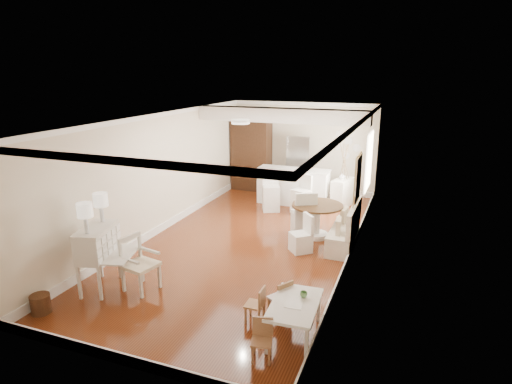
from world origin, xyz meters
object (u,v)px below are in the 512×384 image
Objects in this scene: kids_chair_c at (262,341)px; sideboard at (342,193)px; slip_chair_near at (301,233)px; pantry_cabinet at (251,154)px; bar_stool_right at (301,194)px; slip_chair_far at (304,213)px; fridge at (309,166)px; gustavian_armchair at (140,264)px; bar_stool_left at (271,191)px; secretary_bureau at (99,258)px; kids_chair_a at (255,304)px; breakfast_counter at (293,186)px; wicker_basket at (41,304)px; kids_table at (294,320)px; kids_chair_b at (280,297)px; dining_table at (317,221)px.

kids_chair_c is 0.69× the size of sideboard.
pantry_cabinet is (-2.80, 4.29, 0.74)m from slip_chair_near.
bar_stool_right is 0.45× the size of pantry_cabinet.
fridge is at bearing -105.42° from slip_chair_far.
bar_stool_left reaches higher than gustavian_armchair.
secretary_bureau is 1.99× the size of kids_chair_a.
sideboard is (3.18, 6.26, -0.18)m from secretary_bureau.
kids_chair_c is at bearing -77.34° from breakfast_counter.
pantry_cabinet is 3.27m from sideboard.
kids_table is (3.95, 0.81, 0.12)m from wicker_basket.
bar_stool_right is at bearing -136.75° from kids_chair_b.
kids_chair_b reaches higher than wicker_basket.
secretary_bureau is at bearing -106.69° from breakfast_counter.
kids_table is 0.53× the size of breakfast_counter.
kids_chair_a is at bearing -40.48° from slip_chair_near.
slip_chair_near is 5.17m from pantry_cabinet.
wicker_basket is 0.29× the size of slip_chair_far.
slip_chair_near is at bearing 103.31° from kids_table.
slip_chair_near is 2.83m from bar_stool_left.
secretary_bureau is 4.03m from slip_chair_near.
dining_table is 0.57× the size of breakfast_counter.
bar_stool_left reaches higher than kids_chair_b.
secretary_bureau is 7.02m from sideboard.
kids_chair_b is 5.98m from sideboard.
secretary_bureau is 5.75m from bar_stool_right.
sideboard is (2.46, 6.05, -0.09)m from gustavian_armchair.
gustavian_armchair is at bearing 145.16° from kids_chair_c.
bar_stool_left is at bearing -75.07° from slip_chair_far.
kids_table is 0.59m from kids_chair_b.
fridge is (1.29, 6.85, 0.41)m from gustavian_armchair.
bar_stool_left is at bearing -148.87° from bar_stool_right.
wicker_basket is 0.28× the size of kids_table.
kids_chair_a reaches higher than wicker_basket.
bar_stool_left is (-1.62, 1.49, 0.16)m from dining_table.
slip_chair_near reaches higher than kids_chair_a.
kids_table is at bearing 74.42° from kids_chair_a.
wicker_basket is 4.03m from kids_table.
bar_stool_right reaches higher than gustavian_armchair.
slip_chair_far reaches higher than breakfast_counter.
dining_table is (2.32, 3.50, -0.09)m from gustavian_armchair.
slip_chair_near is 0.40× the size of breakfast_counter.
fridge reaches higher than kids_chair_a.
fridge is (1.90, -0.03, -0.25)m from pantry_cabinet.
secretary_bureau is at bearing -87.01° from slip_chair_near.
dining_table is (0.11, 3.72, 0.11)m from kids_chair_a.
kids_table is at bearing -27.68° from slip_chair_near.
gustavian_armchair is at bearing -84.92° from pantry_cabinet.
gustavian_armchair is (0.71, 0.21, -0.09)m from secretary_bureau.
breakfast_counter is 1.14m from fridge.
slip_chair_far is 4.24m from pantry_cabinet.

